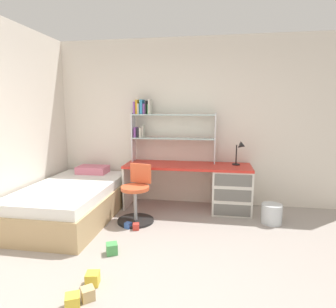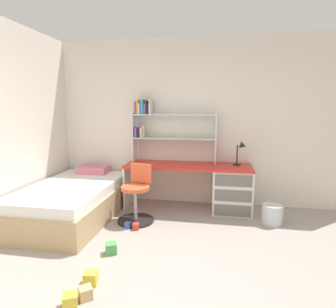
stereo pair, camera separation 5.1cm
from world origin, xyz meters
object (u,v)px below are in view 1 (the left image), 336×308
object	(u,v)px
toy_block_natural_1	(88,294)
toy_block_yellow_4	(72,301)
bookshelf_hutch	(161,124)
waste_bin	(272,214)
bed_platform	(73,201)
toy_block_green_0	(112,249)
toy_block_yellow_5	(93,279)
desk	(220,186)
swivel_chair	(136,199)
toy_block_blue_2	(128,225)
toy_block_red_3	(136,227)
desk_lamp	(241,149)

from	to	relation	value
toy_block_natural_1	toy_block_yellow_4	bearing A→B (deg)	-124.26
bookshelf_hutch	waste_bin	distance (m)	2.16
bed_platform	toy_block_green_0	size ratio (longest dim) A/B	16.57
bookshelf_hutch	waste_bin	size ratio (longest dim) A/B	4.83
bed_platform	toy_block_yellow_5	distance (m)	1.76
desk	bed_platform	size ratio (longest dim) A/B	1.00
swivel_chair	toy_block_yellow_5	distance (m)	1.52
toy_block_blue_2	toy_block_red_3	world-z (taller)	toy_block_red_3
desk	bed_platform	distance (m)	2.25
toy_block_green_0	toy_block_blue_2	distance (m)	0.68
desk_lamp	toy_block_natural_1	xyz separation A→B (m)	(-1.43, -2.40, -0.92)
desk	desk_lamp	world-z (taller)	desk_lamp
desk	toy_block_blue_2	world-z (taller)	desk
desk	bed_platform	xyz separation A→B (m)	(-2.14, -0.67, -0.14)
bookshelf_hutch	bed_platform	xyz separation A→B (m)	(-1.17, -0.86, -1.08)
desk	toy_block_natural_1	size ratio (longest dim) A/B	18.81
bed_platform	toy_block_red_3	xyz separation A→B (m)	(1.03, -0.25, -0.21)
bed_platform	toy_block_blue_2	bearing A→B (deg)	-13.87
toy_block_green_0	bed_platform	bearing A→B (deg)	136.06
swivel_chair	toy_block_natural_1	xyz separation A→B (m)	(0.05, -1.69, -0.27)
desk	toy_block_yellow_5	size ratio (longest dim) A/B	16.88
toy_block_yellow_5	bookshelf_hutch	bearing A→B (deg)	84.98
toy_block_green_0	toy_block_yellow_4	distance (m)	0.87
desk	desk_lamp	size ratio (longest dim) A/B	5.17
bed_platform	toy_block_yellow_4	distance (m)	2.01
waste_bin	toy_block_red_3	size ratio (longest dim) A/B	3.43
toy_block_natural_1	bed_platform	bearing A→B (deg)	121.26
desk	toy_block_green_0	bearing A→B (deg)	-127.44
toy_block_natural_1	toy_block_blue_2	bearing A→B (deg)	93.79
bookshelf_hutch	desk	bearing A→B (deg)	-11.16
toy_block_red_3	desk_lamp	bearing A→B (deg)	35.08
desk_lamp	toy_block_yellow_4	bearing A→B (deg)	-121.07
bed_platform	toy_block_blue_2	world-z (taller)	bed_platform
bed_platform	waste_bin	bearing A→B (deg)	5.22
waste_bin	toy_block_yellow_4	distance (m)	2.80
bed_platform	toy_block_blue_2	distance (m)	0.96
toy_block_green_0	toy_block_yellow_4	xyz separation A→B (m)	(-0.01, -0.87, -0.00)
desk	bed_platform	bearing A→B (deg)	-162.70
toy_block_natural_1	toy_block_yellow_5	world-z (taller)	toy_block_yellow_5
bookshelf_hutch	toy_block_green_0	size ratio (longest dim) A/B	11.47
desk	toy_block_red_3	world-z (taller)	desk
bookshelf_hutch	toy_block_yellow_5	world-z (taller)	bookshelf_hutch
toy_block_green_0	toy_block_yellow_4	bearing A→B (deg)	-90.58
toy_block_yellow_4	toy_block_yellow_5	size ratio (longest dim) A/B	0.97
swivel_chair	toy_block_green_0	size ratio (longest dim) A/B	6.76
waste_bin	toy_block_yellow_4	xyz separation A→B (m)	(-1.93, -2.04, -0.08)
bookshelf_hutch	swivel_chair	distance (m)	1.32
desk	toy_block_red_3	distance (m)	1.49
bookshelf_hutch	swivel_chair	bearing A→B (deg)	-103.98
desk	toy_block_natural_1	world-z (taller)	desk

